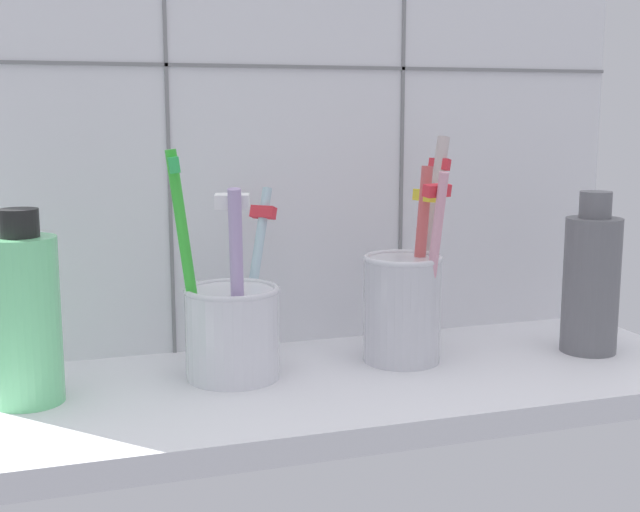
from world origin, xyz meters
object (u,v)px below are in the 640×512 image
at_px(soap_bottle, 24,316).
at_px(ceramic_vase, 591,281).
at_px(toothbrush_cup_right, 405,300).
at_px(toothbrush_cup_left, 232,325).

bearing_deg(soap_bottle, ceramic_vase, -1.65).
height_order(ceramic_vase, soap_bottle, same).
relative_size(toothbrush_cup_right, soap_bottle, 1.33).
height_order(toothbrush_cup_left, soap_bottle, toothbrush_cup_left).
bearing_deg(ceramic_vase, toothbrush_cup_left, 175.55).
xyz_separation_m(toothbrush_cup_left, ceramic_vase, (0.31, -0.02, 0.02)).
xyz_separation_m(ceramic_vase, soap_bottle, (-0.47, 0.01, 0.00)).
height_order(toothbrush_cup_right, ceramic_vase, toothbrush_cup_right).
height_order(toothbrush_cup_left, ceramic_vase, toothbrush_cup_left).
distance_m(toothbrush_cup_left, ceramic_vase, 0.31).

